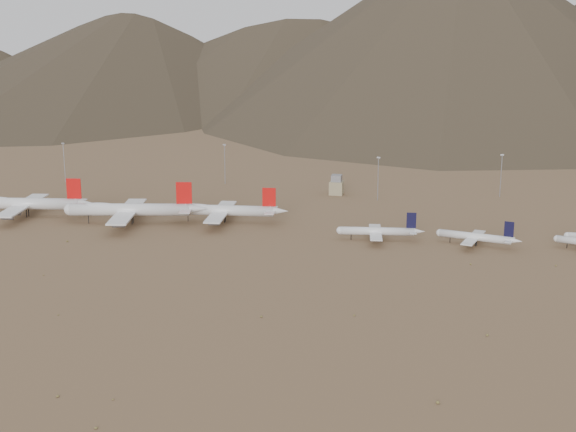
% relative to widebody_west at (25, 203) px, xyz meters
% --- Properties ---
extents(ground, '(3000.00, 3000.00, 0.00)m').
position_rel_widebody_west_xyz_m(ground, '(122.32, -26.96, -7.28)').
color(ground, olive).
rests_on(ground, ground).
extents(widebody_west, '(70.53, 55.07, 21.11)m').
position_rel_widebody_west_xyz_m(widebody_west, '(0.00, 0.00, 0.00)').
color(widebody_west, silver).
rests_on(widebody_west, ground).
extents(widebody_centre, '(72.73, 57.15, 21.93)m').
position_rel_widebody_west_xyz_m(widebody_centre, '(60.85, -1.31, 0.28)').
color(widebody_centre, silver).
rests_on(widebody_centre, ground).
extents(widebody_east, '(63.26, 49.08, 18.84)m').
position_rel_widebody_west_xyz_m(widebody_east, '(106.61, 12.25, -0.78)').
color(widebody_east, silver).
rests_on(widebody_east, ground).
extents(narrowbody_a, '(41.87, 30.48, 13.89)m').
position_rel_widebody_west_xyz_m(narrowbody_a, '(189.62, -4.30, -2.77)').
color(narrowbody_a, silver).
rests_on(narrowbody_a, ground).
extents(narrowbody_b, '(39.40, 28.95, 13.19)m').
position_rel_widebody_west_xyz_m(narrowbody_b, '(235.17, -3.54, -3.00)').
color(narrowbody_b, silver).
rests_on(narrowbody_b, ground).
extents(control_tower, '(8.00, 8.00, 12.00)m').
position_rel_widebody_west_xyz_m(control_tower, '(152.32, 93.04, -1.96)').
color(control_tower, gray).
rests_on(control_tower, ground).
extents(mast_far_west, '(2.00, 0.60, 25.70)m').
position_rel_widebody_west_xyz_m(mast_far_west, '(-25.36, 90.29, 6.93)').
color(mast_far_west, gray).
rests_on(mast_far_west, ground).
extents(mast_west, '(2.00, 0.60, 25.70)m').
position_rel_widebody_west_xyz_m(mast_west, '(77.26, 108.46, 6.93)').
color(mast_west, gray).
rests_on(mast_west, ground).
extents(mast_centre, '(2.00, 0.60, 25.70)m').
position_rel_widebody_west_xyz_m(mast_centre, '(178.42, 82.38, 6.93)').
color(mast_centre, gray).
rests_on(mast_centre, ground).
extents(mast_east, '(2.00, 0.60, 25.70)m').
position_rel_widebody_west_xyz_m(mast_east, '(248.12, 108.33, 6.93)').
color(mast_east, gray).
rests_on(mast_east, ground).
extents(desert_scrub, '(402.33, 179.78, 0.88)m').
position_rel_widebody_west_xyz_m(desert_scrub, '(89.63, -112.79, -6.97)').
color(desert_scrub, olive).
rests_on(desert_scrub, ground).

